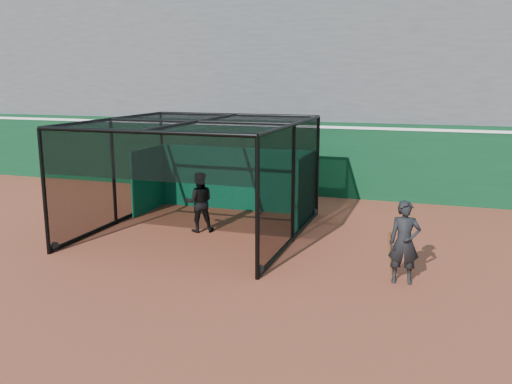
% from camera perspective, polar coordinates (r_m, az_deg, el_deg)
% --- Properties ---
extents(ground, '(120.00, 120.00, 0.00)m').
position_cam_1_polar(ground, '(11.17, -7.81, -8.76)').
color(ground, brown).
rests_on(ground, ground).
extents(outfield_wall, '(50.00, 0.50, 2.50)m').
position_cam_1_polar(outfield_wall, '(18.64, 3.69, 3.75)').
color(outfield_wall, '#09351B').
rests_on(outfield_wall, ground).
extents(grandstand, '(50.00, 7.85, 8.95)m').
position_cam_1_polar(grandstand, '(22.13, 6.39, 13.26)').
color(grandstand, '#4C4C4F').
rests_on(grandstand, ground).
extents(batting_cage, '(5.09, 5.58, 2.86)m').
position_cam_1_polar(batting_cage, '(13.90, -6.07, 1.49)').
color(batting_cage, black).
rests_on(batting_cage, ground).
extents(batter, '(0.94, 0.87, 1.56)m').
position_cam_1_polar(batter, '(14.07, -6.02, -1.06)').
color(batter, black).
rests_on(batter, ground).
extents(on_deck_player, '(0.65, 0.47, 1.63)m').
position_cam_1_polar(on_deck_player, '(10.86, 15.34, -5.15)').
color(on_deck_player, black).
rests_on(on_deck_player, ground).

